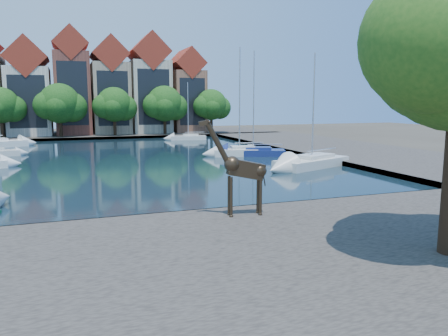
# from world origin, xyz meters

# --- Properties ---
(ground) EXTENTS (160.00, 160.00, 0.00)m
(ground) POSITION_xyz_m (0.00, 0.00, 0.00)
(ground) COLOR #38332B
(ground) RESTS_ON ground
(water_basin) EXTENTS (38.00, 50.00, 0.08)m
(water_basin) POSITION_xyz_m (0.00, 24.00, 0.04)
(water_basin) COLOR black
(water_basin) RESTS_ON ground
(near_quay) EXTENTS (50.00, 14.00, 0.50)m
(near_quay) POSITION_xyz_m (0.00, -7.00, 0.25)
(near_quay) COLOR #48443E
(near_quay) RESTS_ON ground
(far_quay) EXTENTS (60.00, 16.00, 0.50)m
(far_quay) POSITION_xyz_m (0.00, 56.00, 0.25)
(far_quay) COLOR #48443E
(far_quay) RESTS_ON ground
(right_quay) EXTENTS (14.00, 52.00, 0.50)m
(right_quay) POSITION_xyz_m (25.00, 24.00, 0.25)
(right_quay) COLOR #48443E
(right_quay) RESTS_ON ground
(townhouse_west_inner) EXTENTS (6.43, 9.18, 15.15)m
(townhouse_west_inner) POSITION_xyz_m (-10.50, 55.99, 7.35)
(townhouse_west_inner) COLOR beige
(townhouse_west_inner) RESTS_ON far_quay
(townhouse_center) EXTENTS (5.44, 9.18, 16.93)m
(townhouse_center) POSITION_xyz_m (-4.00, 55.99, 8.36)
(townhouse_center) COLOR brown
(townhouse_center) RESTS_ON far_quay
(townhouse_east_inner) EXTENTS (5.94, 9.18, 15.79)m
(townhouse_east_inner) POSITION_xyz_m (2.00, 55.99, 7.73)
(townhouse_east_inner) COLOR tan
(townhouse_east_inner) RESTS_ON far_quay
(townhouse_east_mid) EXTENTS (6.43, 9.18, 16.65)m
(townhouse_east_mid) POSITION_xyz_m (8.50, 55.99, 8.10)
(townhouse_east_mid) COLOR beige
(townhouse_east_mid) RESTS_ON far_quay
(townhouse_east_end) EXTENTS (5.44, 9.18, 14.43)m
(townhouse_east_end) POSITION_xyz_m (15.00, 55.99, 7.11)
(townhouse_east_end) COLOR #8B5942
(townhouse_east_end) RESTS_ON far_quay
(far_tree_west) EXTENTS (6.76, 5.20, 7.36)m
(far_tree_west) POSITION_xyz_m (-13.91, 50.49, 5.08)
(far_tree_west) COLOR #332114
(far_tree_west) RESTS_ON far_quay
(far_tree_mid_west) EXTENTS (7.80, 6.00, 8.00)m
(far_tree_mid_west) POSITION_xyz_m (-5.89, 50.49, 5.29)
(far_tree_mid_west) COLOR #332114
(far_tree_mid_west) RESTS_ON far_quay
(far_tree_mid_east) EXTENTS (7.02, 5.40, 7.52)m
(far_tree_mid_east) POSITION_xyz_m (2.10, 50.49, 5.13)
(far_tree_mid_east) COLOR #332114
(far_tree_mid_east) RESTS_ON far_quay
(far_tree_east) EXTENTS (7.54, 5.80, 7.84)m
(far_tree_east) POSITION_xyz_m (10.11, 50.49, 5.24)
(far_tree_east) COLOR #332114
(far_tree_east) RESTS_ON far_quay
(far_tree_far_east) EXTENTS (6.76, 5.20, 7.36)m
(far_tree_far_east) POSITION_xyz_m (18.09, 50.49, 5.08)
(far_tree_far_east) COLOR #332114
(far_tree_far_east) RESTS_ON far_quay
(giraffe_statue) EXTENTS (3.13, 0.67, 4.46)m
(giraffe_statue) POSITION_xyz_m (2.48, -1.79, 2.69)
(giraffe_statue) COLOR #322619
(giraffe_statue) RESTS_ON near_quay
(sailboat_right_a) EXTENTS (8.00, 5.35, 9.76)m
(sailboat_right_a) POSITION_xyz_m (15.00, 12.79, 0.66)
(sailboat_right_a) COLOR silver
(sailboat_right_a) RESTS_ON water_basin
(sailboat_right_b) EXTENTS (6.99, 4.56, 10.86)m
(sailboat_right_b) POSITION_xyz_m (13.46, 22.12, 0.58)
(sailboat_right_b) COLOR navy
(sailboat_right_b) RESTS_ON water_basin
(sailboat_right_c) EXTENTS (5.80, 2.76, 11.20)m
(sailboat_right_c) POSITION_xyz_m (12.00, 22.42, 0.67)
(sailboat_right_c) COLOR silver
(sailboat_right_c) RESTS_ON water_basin
(sailboat_right_d) EXTENTS (5.46, 2.75, 8.51)m
(sailboat_right_d) POSITION_xyz_m (12.00, 43.26, 0.56)
(sailboat_right_d) COLOR silver
(sailboat_right_d) RESTS_ON water_basin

